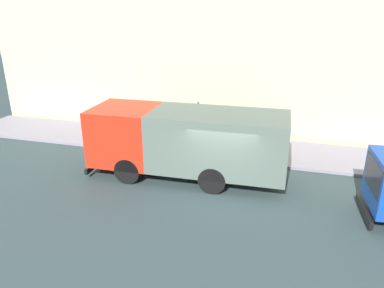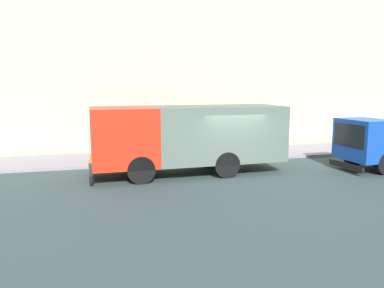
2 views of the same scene
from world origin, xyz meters
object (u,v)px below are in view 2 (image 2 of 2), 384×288
large_utility_truck (188,135)px  traffic_cone_orange (93,155)px  small_flatbed_truck (383,145)px  pedestrian_walking (101,141)px  street_sign_post (173,129)px

large_utility_truck → traffic_cone_orange: size_ratio=13.29×
small_flatbed_truck → traffic_cone_orange: bearing=67.7°
pedestrian_walking → street_sign_post: bearing=60.7°
small_flatbed_truck → traffic_cone_orange: small_flatbed_truck is taller
large_utility_truck → street_sign_post: 2.33m
small_flatbed_truck → street_sign_post: (3.60, 8.61, 0.54)m
small_flatbed_truck → pedestrian_walking: bearing=63.3°
large_utility_truck → pedestrian_walking: bearing=41.4°
traffic_cone_orange → street_sign_post: bearing=-97.3°
small_flatbed_truck → pedestrian_walking: size_ratio=3.25×
street_sign_post → traffic_cone_orange: bearing=82.7°
large_utility_truck → traffic_cone_orange: (2.80, 3.87, -1.20)m
large_utility_truck → street_sign_post: size_ratio=3.23×
pedestrian_walking → traffic_cone_orange: bearing=-31.6°
pedestrian_walking → street_sign_post: 3.63m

